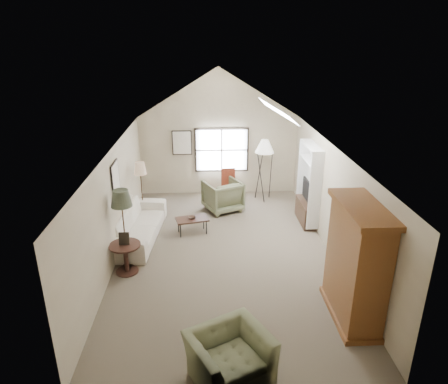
{
  "coord_description": "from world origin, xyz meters",
  "views": [
    {
      "loc": [
        -0.43,
        -8.33,
        4.8
      ],
      "look_at": [
        0.0,
        0.4,
        1.4
      ],
      "focal_mm": 32.0,
      "sensor_mm": 36.0,
      "label": 1
    }
  ],
  "objects_px": {
    "coffee_table": "(192,226)",
    "side_table": "(126,258)",
    "sofa": "(136,224)",
    "armchair_near": "(229,356)",
    "armoire": "(356,264)",
    "armchair_far": "(223,196)",
    "side_chair": "(229,188)"
  },
  "relations": [
    {
      "from": "sofa",
      "to": "armoire",
      "type": "bearing_deg",
      "value": -121.61
    },
    {
      "from": "armchair_near",
      "to": "side_table",
      "type": "bearing_deg",
      "value": 97.39
    },
    {
      "from": "side_table",
      "to": "sofa",
      "type": "bearing_deg",
      "value": 90.81
    },
    {
      "from": "armchair_near",
      "to": "side_table",
      "type": "xyz_separation_m",
      "value": [
        -2.06,
        2.98,
        -0.03
      ]
    },
    {
      "from": "sofa",
      "to": "coffee_table",
      "type": "bearing_deg",
      "value": -77.22
    },
    {
      "from": "armoire",
      "to": "coffee_table",
      "type": "height_order",
      "value": "armoire"
    },
    {
      "from": "coffee_table",
      "to": "armoire",
      "type": "bearing_deg",
      "value": -49.34
    },
    {
      "from": "sofa",
      "to": "armchair_near",
      "type": "distance_m",
      "value": 5.03
    },
    {
      "from": "sofa",
      "to": "side_table",
      "type": "bearing_deg",
      "value": -173.97
    },
    {
      "from": "coffee_table",
      "to": "side_chair",
      "type": "distance_m",
      "value": 2.17
    },
    {
      "from": "armoire",
      "to": "side_table",
      "type": "xyz_separation_m",
      "value": [
        -4.36,
        1.68,
        -0.76
      ]
    },
    {
      "from": "armoire",
      "to": "sofa",
      "type": "xyz_separation_m",
      "value": [
        -4.38,
        3.28,
        -0.71
      ]
    },
    {
      "from": "armoire",
      "to": "armchair_near",
      "type": "distance_m",
      "value": 2.74
    },
    {
      "from": "armoire",
      "to": "side_chair",
      "type": "relative_size",
      "value": 1.98
    },
    {
      "from": "armoire",
      "to": "coffee_table",
      "type": "xyz_separation_m",
      "value": [
        -2.98,
        3.47,
        -0.89
      ]
    },
    {
      "from": "sofa",
      "to": "armchair_near",
      "type": "bearing_deg",
      "value": -150.35
    },
    {
      "from": "side_chair",
      "to": "coffee_table",
      "type": "bearing_deg",
      "value": -126.42
    },
    {
      "from": "armchair_near",
      "to": "side_chair",
      "type": "bearing_deg",
      "value": 59.28
    },
    {
      "from": "coffee_table",
      "to": "sofa",
      "type": "bearing_deg",
      "value": -172.44
    },
    {
      "from": "sofa",
      "to": "side_chair",
      "type": "height_order",
      "value": "side_chair"
    },
    {
      "from": "sofa",
      "to": "armchair_far",
      "type": "relative_size",
      "value": 2.69
    },
    {
      "from": "armoire",
      "to": "armchair_far",
      "type": "xyz_separation_m",
      "value": [
        -2.11,
        4.94,
        -0.65
      ]
    },
    {
      "from": "coffee_table",
      "to": "side_table",
      "type": "distance_m",
      "value": 2.26
    },
    {
      "from": "sofa",
      "to": "side_table",
      "type": "distance_m",
      "value": 1.6
    },
    {
      "from": "armoire",
      "to": "sofa",
      "type": "height_order",
      "value": "armoire"
    },
    {
      "from": "armoire",
      "to": "side_table",
      "type": "height_order",
      "value": "armoire"
    },
    {
      "from": "armoire",
      "to": "armchair_far",
      "type": "bearing_deg",
      "value": 113.16
    },
    {
      "from": "coffee_table",
      "to": "side_table",
      "type": "xyz_separation_m",
      "value": [
        -1.38,
        -1.79,
        0.13
      ]
    },
    {
      "from": "armoire",
      "to": "side_table",
      "type": "relative_size",
      "value": 3.26
    },
    {
      "from": "armchair_far",
      "to": "side_chair",
      "type": "relative_size",
      "value": 0.9
    },
    {
      "from": "armchair_near",
      "to": "side_table",
      "type": "relative_size",
      "value": 1.69
    },
    {
      "from": "armchair_far",
      "to": "coffee_table",
      "type": "distance_m",
      "value": 1.73
    }
  ]
}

